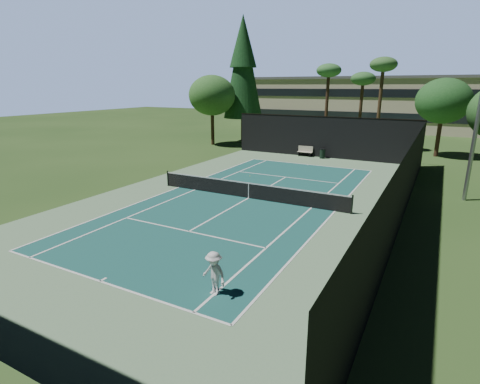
% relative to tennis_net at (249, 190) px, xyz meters
% --- Properties ---
extents(ground, '(160.00, 160.00, 0.00)m').
position_rel_tennis_net_xyz_m(ground, '(0.00, 0.00, -0.56)').
color(ground, '#29491B').
rests_on(ground, ground).
extents(apron_slab, '(18.00, 32.00, 0.01)m').
position_rel_tennis_net_xyz_m(apron_slab, '(0.00, 0.00, -0.55)').
color(apron_slab, '#658E63').
rests_on(apron_slab, ground).
extents(court_surface, '(10.97, 23.77, 0.01)m').
position_rel_tennis_net_xyz_m(court_surface, '(0.00, 0.00, -0.55)').
color(court_surface, '#1A534E').
rests_on(court_surface, ground).
extents(court_lines, '(11.07, 23.87, 0.01)m').
position_rel_tennis_net_xyz_m(court_lines, '(0.00, 0.00, -0.54)').
color(court_lines, white).
rests_on(court_lines, ground).
extents(tennis_net, '(12.90, 0.10, 1.10)m').
position_rel_tennis_net_xyz_m(tennis_net, '(0.00, 0.00, 0.00)').
color(tennis_net, black).
rests_on(tennis_net, ground).
extents(fence, '(18.04, 32.05, 4.03)m').
position_rel_tennis_net_xyz_m(fence, '(0.00, 0.06, 1.45)').
color(fence, black).
rests_on(fence, ground).
extents(player, '(1.13, 0.82, 1.56)m').
position_rel_tennis_net_xyz_m(player, '(4.10, -10.64, 0.22)').
color(player, silver).
rests_on(player, ground).
extents(tennis_ball_b, '(0.08, 0.08, 0.08)m').
position_rel_tennis_net_xyz_m(tennis_ball_b, '(-1.44, 1.98, -0.52)').
color(tennis_ball_b, '#CBEB35').
rests_on(tennis_ball_b, ground).
extents(tennis_ball_c, '(0.07, 0.07, 0.07)m').
position_rel_tennis_net_xyz_m(tennis_ball_c, '(-0.34, 2.91, -0.52)').
color(tennis_ball_c, '#CBEB35').
rests_on(tennis_ball_c, ground).
extents(tennis_ball_d, '(0.07, 0.07, 0.07)m').
position_rel_tennis_net_xyz_m(tennis_ball_d, '(-2.59, 5.33, -0.52)').
color(tennis_ball_d, '#DAEE36').
rests_on(tennis_ball_d, ground).
extents(park_bench, '(1.50, 0.45, 1.02)m').
position_rel_tennis_net_xyz_m(park_bench, '(-1.63, 15.79, -0.01)').
color(park_bench, beige).
rests_on(park_bench, ground).
extents(trash_bin, '(0.56, 0.56, 0.95)m').
position_rel_tennis_net_xyz_m(trash_bin, '(0.23, 15.48, -0.08)').
color(trash_bin, black).
rests_on(trash_bin, ground).
extents(pine_tree, '(4.80, 4.80, 15.00)m').
position_rel_tennis_net_xyz_m(pine_tree, '(-12.00, 22.00, 9.00)').
color(pine_tree, '#42281C').
rests_on(pine_tree, ground).
extents(palm_a, '(2.80, 2.80, 9.32)m').
position_rel_tennis_net_xyz_m(palm_a, '(-2.00, 24.00, 7.63)').
color(palm_a, '#3E281A').
rests_on(palm_a, ground).
extents(palm_b, '(2.80, 2.80, 8.42)m').
position_rel_tennis_net_xyz_m(palm_b, '(1.50, 26.00, 6.80)').
color(palm_b, '#402B1B').
rests_on(palm_b, ground).
extents(palm_c, '(2.80, 2.80, 9.77)m').
position_rel_tennis_net_xyz_m(palm_c, '(4.00, 23.00, 8.05)').
color(palm_c, '#46311E').
rests_on(palm_c, ground).
extents(decid_tree_a, '(5.12, 5.12, 7.62)m').
position_rel_tennis_net_xyz_m(decid_tree_a, '(10.00, 22.00, 4.86)').
color(decid_tree_a, '#42291C').
rests_on(decid_tree_a, ground).
extents(decid_tree_c, '(5.44, 5.44, 8.09)m').
position_rel_tennis_net_xyz_m(decid_tree_c, '(-14.00, 18.00, 5.21)').
color(decid_tree_c, '#49321F').
rests_on(decid_tree_c, ground).
extents(campus_building, '(40.50, 12.50, 8.30)m').
position_rel_tennis_net_xyz_m(campus_building, '(0.00, 45.98, 3.65)').
color(campus_building, beige).
rests_on(campus_building, ground).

